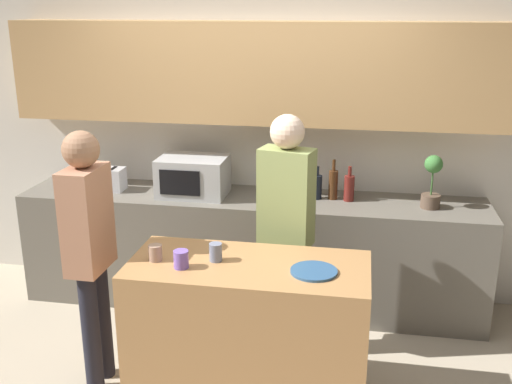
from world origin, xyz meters
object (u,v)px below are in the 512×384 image
Objects in this scene: potted_plant at (432,182)px; person_left at (89,241)px; bottle_2 at (349,188)px; plate_on_island at (314,271)px; cup_1 at (216,252)px; person_center at (286,217)px; cup_0 at (155,253)px; bottle_0 at (317,186)px; bottle_1 at (333,184)px; toaster at (108,179)px; cup_2 at (181,259)px; microwave at (193,176)px.

person_left is at bearing -149.49° from potted_plant.
bottle_2 is 1.37m from plate_on_island.
person_center reaches higher than cup_1.
cup_0 is (-0.91, 0.00, 0.04)m from plate_on_island.
bottle_0 is 0.15× the size of person_center.
bottle_1 is at bearing 134.66° from person_left.
bottle_1 is 0.12m from bottle_2.
toaster is 1.30m from person_left.
potted_plant is at bearing -0.00° from toaster.
cup_0 is (-0.82, -1.36, -0.03)m from bottle_0.
cup_2 is (-0.76, -1.44, -0.05)m from bottle_1.
plate_on_island is 0.16× the size of person_center.
cup_2 is at bearing -137.30° from potted_plant.
cup_1 is at bearing 73.33° from person_center.
cup_0 is at bearing -56.77° from toaster.
toaster reaches higher than cup_1.
toaster is at bearing 133.87° from cup_1.
microwave is 2.00× the size of toaster.
microwave is at bearing -179.95° from potted_plant.
plate_on_island is (1.76, -1.29, -0.07)m from toaster.
bottle_1 is 1.15× the size of bottle_2.
bottle_2 is 0.16× the size of person_left.
cup_0 is at bearing 82.81° from person_left.
bottle_1 is at bearing 170.72° from bottle_2.
person_center is at bearing -39.37° from microwave.
cup_0 is at bearing -121.03° from bottle_0.
person_center is at bearing 42.66° from cup_0.
microwave reaches higher than cup_2.
potted_plant reaches higher than toaster.
plate_on_island is at bearing 5.19° from cup_2.
person_left reaches higher than bottle_2.
bottle_1 reaches higher than cup_1.
bottle_1 reaches higher than bottle_2.
potted_plant is 0.60m from bottle_2.
cup_2 is (-0.64, -1.43, -0.03)m from bottle_0.
toaster reaches higher than cup_0.
bottle_1 is 2.92× the size of cup_1.
cup_0 is at bearing -170.90° from cup_1.
plate_on_island is at bearing -0.29° from cup_0.
plate_on_island is 2.79× the size of cup_0.
person_left is at bearing 40.48° from person_center.
bottle_1 is at bearing 4.45° from microwave.
toaster reaches higher than cup_2.
potted_plant is 1.50m from plate_on_island.
person_left is (-1.37, -1.31, -0.04)m from bottle_1.
microwave reaches higher than toaster.
potted_plant is at bearing -4.63° from bottle_0.
potted_plant reaches higher than cup_0.
person_left reaches higher than microwave.
person_left is at bearing -133.98° from bottle_0.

